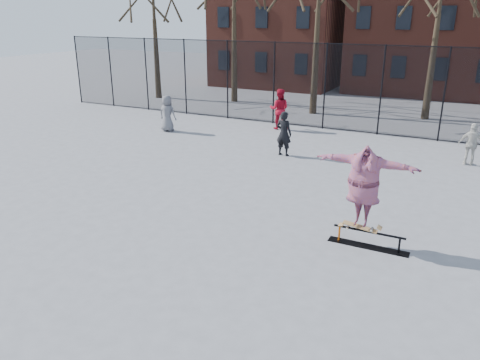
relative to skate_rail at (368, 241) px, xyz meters
The scene contains 10 objects.
ground 3.70m from the skate_rail, 152.22° to the right, with size 100.00×100.00×0.00m, color slate.
skate_rail is the anchor object (origin of this frame).
skateboard 0.38m from the skate_rail, behind, with size 0.89×0.21×0.11m, color #A57942, non-canonical shape.
skater 1.35m from the skate_rail, behind, with size 2.38×0.65×1.94m, color #55388D.
bystander_grey 13.33m from the skate_rail, 145.86° to the left, with size 0.83×0.54×1.69m, color #5E5E62.
bystander_black 7.81m from the skate_rail, 126.91° to the left, with size 0.63×0.42×1.74m, color black.
bystander_red 12.20m from the skate_rail, 122.45° to the left, with size 0.93×0.73×1.92m, color #A70E22.
bystander_white 8.39m from the skate_rail, 77.03° to the left, with size 0.91×0.38×1.55m, color beige.
fence 11.90m from the skate_rail, 106.23° to the left, with size 34.03×0.07×4.00m.
rowhouses 25.11m from the skate_rail, 95.99° to the left, with size 29.00×7.00×13.00m.
Camera 1 is at (5.06, -8.54, 5.24)m, focal length 35.00 mm.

